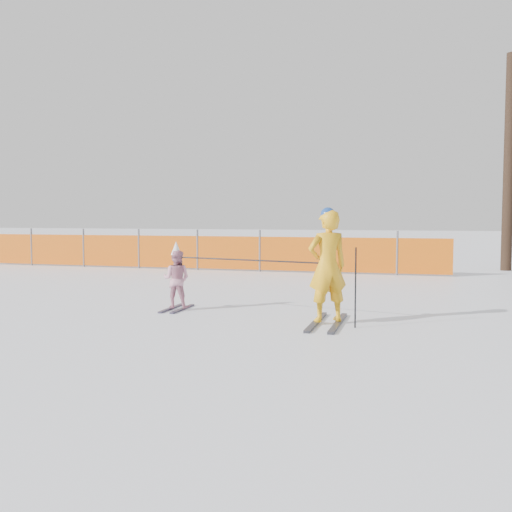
{
  "coord_description": "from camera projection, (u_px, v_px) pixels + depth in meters",
  "views": [
    {
      "loc": [
        2.56,
        -8.57,
        1.66
      ],
      "look_at": [
        0.0,
        0.5,
        1.0
      ],
      "focal_mm": 40.0,
      "sensor_mm": 36.0,
      "label": 1
    }
  ],
  "objects": [
    {
      "name": "ground",
      "position": [
        247.0,
        321.0,
        9.03
      ],
      "size": [
        120.0,
        120.0,
        0.0
      ],
      "primitive_type": "plane",
      "color": "white",
      "rests_on": "ground"
    },
    {
      "name": "adult",
      "position": [
        327.0,
        266.0,
        8.73
      ],
      "size": [
        0.75,
        1.62,
        1.8
      ],
      "color": "black",
      "rests_on": "ground"
    },
    {
      "name": "child",
      "position": [
        176.0,
        278.0,
        10.12
      ],
      "size": [
        0.52,
        0.96,
        1.21
      ],
      "color": "black",
      "rests_on": "ground"
    },
    {
      "name": "ski_poles",
      "position": [
        278.0,
        268.0,
        9.1
      ],
      "size": [
        3.13,
        0.83,
        1.2
      ],
      "color": "black",
      "rests_on": "ground"
    },
    {
      "name": "safety_fence",
      "position": [
        188.0,
        252.0,
        17.69
      ],
      "size": [
        15.52,
        0.06,
        1.25
      ],
      "color": "#595960",
      "rests_on": "ground"
    }
  ]
}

